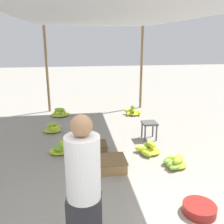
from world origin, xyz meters
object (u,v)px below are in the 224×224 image
Objects in this scene: banana_pile_left_0 at (61,148)px; crate_near at (111,164)px; banana_pile_right_1 at (175,162)px; stool at (149,126)px; banana_pile_left_1 at (60,113)px; banana_pile_right_0 at (132,112)px; banana_pile_right_2 at (148,149)px; crate_mid at (96,148)px; banana_pile_left_2 at (53,128)px; basin_black at (199,209)px; vendor_foreground at (84,189)px.

banana_pile_left_0 is 1.23m from crate_near.
stool is at bearing 93.96° from banana_pile_right_1.
banana_pile_left_0 reaches higher than banana_pile_left_1.
banana_pile_right_0 is at bearing 70.44° from crate_near.
banana_pile_right_2 is 1.02× the size of crate_near.
banana_pile_right_0 is 3.44m from crate_near.
crate_near is at bearing -130.51° from stool.
banana_pile_right_1 is 1.02× the size of crate_near.
crate_mid is (-1.39, 0.82, 0.02)m from banana_pile_right_1.
banana_pile_left_2 is (-0.25, 1.32, -0.03)m from banana_pile_left_0.
stool reaches higher than basin_black.
crate_near is at bearing 126.26° from basin_black.
banana_pile_right_2 is at bearing 32.28° from crate_near.
banana_pile_right_0 is at bearing 88.20° from stool.
crate_near is (-1.00, 1.37, 0.04)m from basin_black.
stool is at bearing 88.13° from basin_black.
vendor_foreground reaches higher than stool.
basin_black is 0.85× the size of banana_pile_right_2.
crate_near is (-0.85, -0.53, 0.01)m from banana_pile_right_2.
vendor_foreground is 2.71m from crate_mid.
banana_pile_left_2 is at bearing -95.13° from banana_pile_left_1.
banana_pile_left_1 is (-0.13, 2.66, -0.03)m from banana_pile_left_0.
banana_pile_right_0 is at bearing 25.71° from banana_pile_left_2.
vendor_foreground is 1.81m from basin_black.
banana_pile_left_1 is 1.08× the size of banana_pile_right_2.
stool is 0.81× the size of crate_near.
vendor_foreground reaches higher than banana_pile_left_2.
banana_pile_right_0 is at bearing -5.55° from banana_pile_left_1.
banana_pile_left_2 is (-2.19, 3.48, 0.02)m from basin_black.
crate_near is (1.07, -3.46, 0.02)m from banana_pile_left_1.
banana_pile_left_2 is 3.23m from banana_pile_right_1.
banana_pile_right_0 is at bearing 83.56° from banana_pile_right_2.
crate_near is (-1.18, 0.08, 0.02)m from banana_pile_right_1.
basin_black is at bearing -91.84° from banana_pile_right_0.
banana_pile_left_2 is at bearing 125.55° from crate_mid.
vendor_foreground is 2.86m from banana_pile_right_2.
banana_pile_right_1 is at bearing -57.51° from banana_pile_left_1.
stool is (1.65, 3.12, -0.51)m from vendor_foreground.
banana_pile_left_1 is 2.85m from crate_mid.
banana_pile_right_2 is at bearing -56.77° from banana_pile_left_1.
banana_pile_left_2 is at bearing 122.20° from basin_black.
banana_pile_left_0 reaches higher than banana_pile_right_1.
basin_black is 0.87× the size of crate_near.
vendor_foreground reaches higher than banana_pile_right_1.
banana_pile_left_2 is 1.00× the size of banana_pile_right_1.
banana_pile_left_1 is (-2.07, 4.82, 0.02)m from basin_black.
crate_mid is (-1.36, -2.50, 0.01)m from banana_pile_right_0.
banana_pile_left_0 is 0.94× the size of banana_pile_right_2.
banana_pile_left_2 is 2.42m from crate_near.
crate_near is at bearing -147.72° from banana_pile_right_2.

